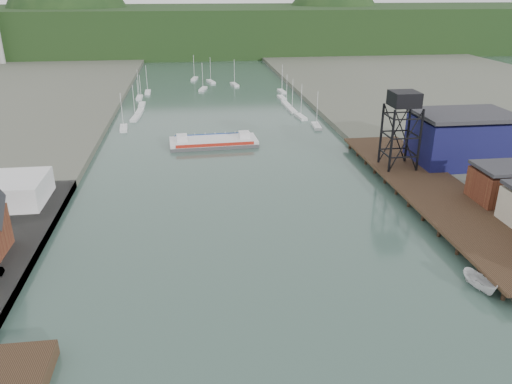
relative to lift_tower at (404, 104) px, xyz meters
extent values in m
cube|color=black|center=(2.00, -13.00, -13.75)|extent=(14.00, 70.00, 0.50)
cylinder|color=black|center=(-4.00, -13.00, -14.85)|extent=(0.60, 0.60, 2.20)
cylinder|color=black|center=(8.00, -13.00, -14.85)|extent=(0.60, 0.60, 2.20)
cylinder|color=black|center=(-3.00, -3.00, -7.00)|extent=(0.50, 0.50, 13.00)
cylinder|color=black|center=(3.00, -3.00, -7.00)|extent=(0.50, 0.50, 13.00)
cylinder|color=black|center=(-3.00, 3.00, -7.00)|extent=(0.50, 0.50, 13.00)
cylinder|color=black|center=(3.00, 3.00, -7.00)|extent=(0.50, 0.50, 13.00)
cube|color=black|center=(0.00, 0.00, 1.00)|extent=(5.50, 5.50, 3.00)
cube|color=#0D0D3A|center=(15.00, 2.00, -9.05)|extent=(20.00, 14.00, 10.00)
cube|color=#2D2D33|center=(15.00, 2.00, -3.15)|extent=(20.50, 14.50, 0.80)
cube|color=#562618|center=(11.00, -20.00, -11.05)|extent=(9.00, 8.00, 6.00)
cube|color=silver|center=(-62.54, 45.89, -15.30)|extent=(2.67, 7.65, 0.90)
cube|color=silver|center=(-60.28, 57.30, -15.30)|extent=(2.81, 7.67, 0.90)
cube|color=silver|center=(-59.71, 66.17, -15.30)|extent=(2.35, 7.59, 0.90)
cube|color=silver|center=(-59.81, 76.09, -15.30)|extent=(2.01, 7.50, 0.90)
cube|color=silver|center=(-61.64, 88.33, -15.30)|extent=(2.00, 7.50, 0.90)
cube|color=silver|center=(-59.32, 98.17, -15.30)|extent=(2.16, 7.54, 0.90)
cube|color=silver|center=(-7.44, 41.03, -15.30)|extent=(2.53, 7.62, 0.90)
cube|color=silver|center=(-9.54, 52.51, -15.30)|extent=(2.76, 7.67, 0.90)
cube|color=silver|center=(-10.54, 61.29, -15.30)|extent=(2.22, 7.56, 0.90)
cube|color=silver|center=(-10.73, 70.28, -15.30)|extent=(2.18, 7.54, 0.90)
cube|color=silver|center=(-10.33, 81.38, -15.30)|extent=(2.46, 7.61, 0.90)
cube|color=silver|center=(-8.22, 92.99, -15.30)|extent=(2.48, 7.61, 0.90)
cube|color=silver|center=(-38.16, 102.00, -15.30)|extent=(3.78, 7.76, 0.90)
cube|color=silver|center=(-24.96, 110.00, -15.30)|extent=(3.31, 7.74, 0.90)
cube|color=silver|center=(-34.34, 118.00, -15.30)|extent=(3.76, 7.76, 0.90)
cube|color=silver|center=(-41.11, 126.00, -15.30)|extent=(3.40, 7.74, 0.90)
cube|color=black|center=(-35.00, 242.00, -3.65)|extent=(500.00, 120.00, 28.00)
sphere|color=black|center=(-115.00, 242.00, -7.65)|extent=(80.00, 80.00, 80.00)
sphere|color=black|center=(55.00, 252.00, -9.65)|extent=(70.00, 70.00, 70.00)
cube|color=#464548|center=(-37.87, 27.42, -15.20)|extent=(22.60, 9.98, 0.89)
cube|color=silver|center=(-37.87, 27.42, -14.41)|extent=(22.60, 9.98, 0.71)
cube|color=#AE2013|center=(-37.64, 22.94, -14.23)|extent=(19.50, 1.12, 0.80)
cube|color=navy|center=(-38.09, 31.89, -14.23)|extent=(19.50, 1.12, 0.80)
cube|color=silver|center=(-45.84, 27.01, -13.34)|extent=(2.79, 2.79, 1.77)
cube|color=silver|center=(-29.89, 27.82, -13.34)|extent=(2.79, 2.79, 1.77)
imported|color=silver|center=(-5.95, -43.46, -14.53)|extent=(3.31, 6.10, 2.23)
camera|label=1|loc=(-43.08, -96.08, 22.18)|focal=35.00mm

